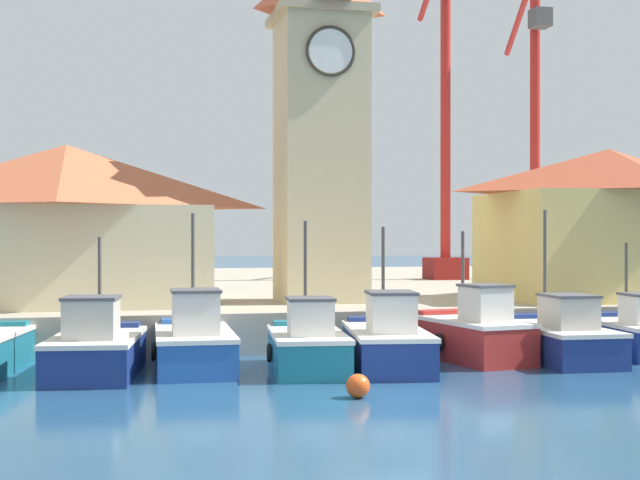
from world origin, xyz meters
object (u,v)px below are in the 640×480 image
(fishing_boat_mid_left, at_px, (308,345))
(mooring_buoy, at_px, (358,386))
(fishing_boat_center, at_px, (387,342))
(warehouse_right, at_px, (609,222))
(port_crane_far, at_px, (534,160))
(fishing_boat_right_inner, at_px, (556,337))
(fishing_boat_right_outer, at_px, (635,333))
(warehouse_left, at_px, (66,222))
(fishing_boat_left_inner, at_px, (194,343))
(clock_tower, at_px, (321,115))
(port_crane_near, at_px, (445,144))
(fishing_boat_left_outer, at_px, (96,349))
(fishing_boat_mid_right, at_px, (473,334))

(fishing_boat_mid_left, xyz_separation_m, mooring_buoy, (0.27, -4.18, -0.42))
(fishing_boat_mid_left, height_order, fishing_boat_center, fishing_boat_mid_left)
(warehouse_right, bearing_deg, port_crane_far, 73.70)
(fishing_boat_right_inner, height_order, fishing_boat_right_outer, fishing_boat_right_inner)
(fishing_boat_mid_left, bearing_deg, warehouse_left, 127.46)
(fishing_boat_center, relative_size, fishing_boat_right_outer, 1.21)
(mooring_buoy, bearing_deg, port_crane_far, 56.93)
(fishing_boat_left_inner, height_order, mooring_buoy, fishing_boat_left_inner)
(fishing_boat_right_outer, height_order, clock_tower, clock_tower)
(fishing_boat_left_inner, bearing_deg, port_crane_far, 46.40)
(clock_tower, distance_m, port_crane_near, 18.57)
(fishing_boat_mid_left, bearing_deg, fishing_boat_left_outer, 175.30)
(clock_tower, distance_m, warehouse_left, 9.72)
(fishing_boat_right_inner, distance_m, fishing_boat_right_outer, 2.94)
(fishing_boat_center, xyz_separation_m, port_crane_near, (10.45, 23.21, 8.02))
(fishing_boat_left_inner, distance_m, mooring_buoy, 6.07)
(fishing_boat_mid_left, bearing_deg, fishing_boat_mid_right, 10.50)
(fishing_boat_center, height_order, clock_tower, clock_tower)
(fishing_boat_right_inner, xyz_separation_m, mooring_buoy, (-7.25, -4.68, -0.40))
(fishing_boat_right_outer, xyz_separation_m, port_crane_far, (7.36, 21.73, 7.28))
(fishing_boat_mid_left, distance_m, fishing_boat_right_outer, 10.46)
(fishing_boat_left_inner, xyz_separation_m, fishing_boat_mid_right, (8.07, -0.00, 0.05))
(fishing_boat_left_outer, bearing_deg, fishing_boat_mid_left, -4.70)
(fishing_boat_right_inner, distance_m, port_crane_far, 25.53)
(fishing_boat_left_inner, relative_size, port_crane_far, 0.29)
(fishing_boat_left_inner, bearing_deg, fishing_boat_left_outer, -169.04)
(fishing_boat_mid_right, relative_size, port_crane_near, 0.24)
(fishing_boat_right_outer, height_order, warehouse_right, warehouse_right)
(mooring_buoy, bearing_deg, fishing_boat_right_inner, 32.83)
(fishing_boat_right_outer, xyz_separation_m, warehouse_right, (2.82, 6.19, 3.51))
(fishing_boat_center, bearing_deg, port_crane_near, 65.76)
(fishing_boat_mid_right, height_order, fishing_boat_right_outer, fishing_boat_mid_right)
(fishing_boat_right_inner, bearing_deg, fishing_boat_left_outer, -179.80)
(fishing_boat_mid_right, relative_size, mooring_buoy, 8.19)
(fishing_boat_right_inner, bearing_deg, fishing_boat_center, -174.57)
(fishing_boat_left_inner, distance_m, clock_tower, 11.28)
(port_crane_near, height_order, mooring_buoy, port_crane_near)
(warehouse_right, bearing_deg, fishing_boat_left_outer, -160.27)
(fishing_boat_center, xyz_separation_m, clock_tower, (-0.06, 7.92, 7.28))
(fishing_boat_mid_left, xyz_separation_m, clock_tower, (2.15, 7.91, 7.31))
(fishing_boat_right_outer, bearing_deg, fishing_boat_center, -173.09)
(fishing_boat_right_inner, distance_m, port_crane_near, 24.64)
(fishing_boat_mid_right, distance_m, fishing_boat_right_outer, 5.29)
(fishing_boat_left_outer, relative_size, fishing_boat_left_inner, 0.98)
(warehouse_left, bearing_deg, fishing_boat_left_inner, -64.24)
(fishing_boat_right_inner, bearing_deg, warehouse_left, 149.85)
(warehouse_left, distance_m, port_crane_far, 28.45)
(fishing_boat_left_inner, height_order, port_crane_far, port_crane_far)
(fishing_boat_center, bearing_deg, mooring_buoy, -115.02)
(port_crane_near, distance_m, port_crane_far, 5.20)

